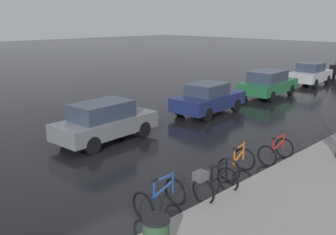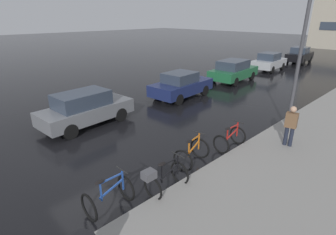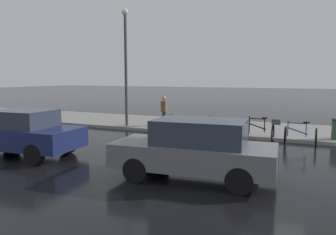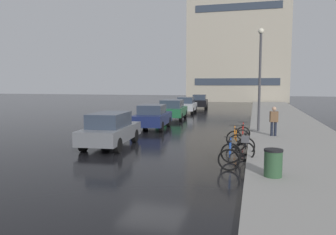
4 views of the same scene
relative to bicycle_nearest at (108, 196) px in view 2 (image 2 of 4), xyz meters
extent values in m
plane|color=black|center=(-3.05, 0.90, -0.41)|extent=(140.00, 140.00, 0.00)
torus|color=black|center=(-0.01, 0.54, -0.04)|extent=(0.74, 0.07, 0.74)
torus|color=black|center=(0.01, -0.55, -0.04)|extent=(0.74, 0.07, 0.74)
cube|color=#234CA8|center=(0.00, -0.19, 0.23)|extent=(0.04, 0.04, 0.53)
cube|color=#234CA8|center=(-0.01, 0.46, 0.25)|extent=(0.04, 0.04, 0.58)
cube|color=#234CA8|center=(0.00, 0.13, 0.48)|extent=(0.05, 0.66, 0.04)
cube|color=#234CA8|center=(0.00, 0.11, 0.17)|extent=(0.05, 0.74, 0.27)
ellipsoid|color=black|center=(0.00, -0.19, 0.52)|extent=(0.14, 0.26, 0.07)
cylinder|color=black|center=(-0.01, 0.46, 0.56)|extent=(0.50, 0.04, 0.03)
torus|color=black|center=(0.49, 2.10, -0.04)|extent=(0.73, 0.06, 0.72)
torus|color=black|center=(0.48, 1.07, -0.04)|extent=(0.73, 0.06, 0.72)
cube|color=black|center=(0.48, 1.40, 0.24)|extent=(0.04, 0.04, 0.57)
cube|color=black|center=(0.49, 2.02, 0.26)|extent=(0.04, 0.04, 0.61)
cube|color=black|center=(0.48, 1.71, 0.51)|extent=(0.04, 0.62, 0.04)
cube|color=black|center=(0.48, 1.69, 0.18)|extent=(0.04, 0.70, 0.26)
ellipsoid|color=black|center=(0.48, 1.40, 0.55)|extent=(0.14, 0.26, 0.07)
cylinder|color=black|center=(0.49, 2.02, 0.59)|extent=(0.50, 0.03, 0.03)
cube|color=#4C4C51|center=(0.48, 0.95, 0.42)|extent=(0.28, 0.34, 0.22)
torus|color=black|center=(-0.07, 3.70, -0.03)|extent=(0.75, 0.18, 0.75)
torus|color=black|center=(0.10, 2.67, -0.03)|extent=(0.75, 0.18, 0.75)
cube|color=orange|center=(0.04, 3.00, 0.23)|extent=(0.04, 0.04, 0.52)
cube|color=orange|center=(-0.06, 3.62, 0.27)|extent=(0.04, 0.04, 0.60)
cube|color=orange|center=(-0.01, 3.31, 0.49)|extent=(0.14, 0.63, 0.04)
cube|color=orange|center=(0.00, 3.29, 0.17)|extent=(0.15, 0.71, 0.26)
ellipsoid|color=black|center=(0.04, 3.00, 0.52)|extent=(0.18, 0.28, 0.07)
cylinder|color=black|center=(-0.06, 3.62, 0.59)|extent=(0.50, 0.11, 0.03)
torus|color=black|center=(0.26, 5.60, -0.06)|extent=(0.70, 0.06, 0.70)
torus|color=black|center=(0.25, 4.51, -0.06)|extent=(0.70, 0.06, 0.70)
cube|color=red|center=(0.26, 4.86, 0.19)|extent=(0.04, 0.04, 0.48)
cube|color=red|center=(0.26, 5.52, 0.23)|extent=(0.04, 0.04, 0.57)
cube|color=red|center=(0.26, 5.19, 0.43)|extent=(0.04, 0.66, 0.04)
cube|color=red|center=(0.26, 5.16, 0.14)|extent=(0.04, 0.75, 0.27)
ellipsoid|color=black|center=(0.26, 4.86, 0.46)|extent=(0.14, 0.26, 0.07)
cylinder|color=black|center=(0.26, 5.52, 0.53)|extent=(0.50, 0.03, 0.03)
cube|color=slate|center=(-5.52, 2.35, 0.22)|extent=(2.04, 4.25, 0.62)
cube|color=#2D3847|center=(-5.51, 2.19, 0.85)|extent=(1.58, 2.39, 0.63)
cylinder|color=black|center=(-6.38, 3.57, -0.09)|extent=(0.27, 0.66, 0.64)
cylinder|color=black|center=(-4.87, 3.69, -0.09)|extent=(0.27, 0.66, 0.64)
cylinder|color=black|center=(-6.18, 1.02, -0.09)|extent=(0.27, 0.66, 0.64)
cylinder|color=black|center=(-4.67, 1.14, -0.09)|extent=(0.27, 0.66, 0.64)
cube|color=navy|center=(-5.48, 8.53, 0.24)|extent=(2.14, 4.22, 0.66)
cube|color=#2D3847|center=(-5.47, 8.37, 0.86)|extent=(1.64, 1.98, 0.57)
cylinder|color=black|center=(-6.39, 9.73, -0.09)|extent=(0.27, 0.66, 0.64)
cylinder|color=black|center=(-4.77, 9.86, -0.09)|extent=(0.27, 0.66, 0.64)
cylinder|color=black|center=(-6.19, 7.20, -0.09)|extent=(0.27, 0.66, 0.64)
cylinder|color=black|center=(-4.57, 7.33, -0.09)|extent=(0.27, 0.66, 0.64)
cube|color=#1E6038|center=(-5.64, 14.41, 0.24)|extent=(2.29, 4.44, 0.64)
cube|color=#2D3847|center=(-5.63, 14.24, 0.87)|extent=(1.78, 2.49, 0.62)
cylinder|color=black|center=(-6.62, 15.66, -0.09)|extent=(0.27, 0.66, 0.64)
cylinder|color=black|center=(-4.88, 15.81, -0.09)|extent=(0.27, 0.66, 0.64)
cylinder|color=black|center=(-6.41, 13.01, -0.09)|extent=(0.27, 0.66, 0.64)
cylinder|color=black|center=(-4.66, 13.15, -0.09)|extent=(0.27, 0.66, 0.64)
cube|color=#B2B5BA|center=(-5.71, 20.27, 0.24)|extent=(1.96, 3.84, 0.66)
cube|color=#2D3847|center=(-5.70, 20.12, 0.88)|extent=(1.54, 1.94, 0.60)
cylinder|color=black|center=(-6.55, 21.38, -0.09)|extent=(0.26, 0.65, 0.64)
cylinder|color=black|center=(-5.00, 21.47, -0.09)|extent=(0.26, 0.65, 0.64)
cylinder|color=black|center=(-6.41, 19.06, -0.09)|extent=(0.26, 0.65, 0.64)
cylinder|color=black|center=(-4.87, 19.15, -0.09)|extent=(0.26, 0.65, 0.64)
cube|color=black|center=(-5.38, 26.31, 0.27)|extent=(2.08, 4.14, 0.72)
cube|color=#2D3847|center=(-5.37, 26.16, 0.93)|extent=(1.58, 1.98, 0.59)
cylinder|color=black|center=(-6.25, 27.48, -0.09)|extent=(0.28, 0.66, 0.64)
cylinder|color=black|center=(-4.73, 27.62, -0.09)|extent=(0.28, 0.66, 0.64)
cylinder|color=black|center=(-6.03, 25.01, -0.09)|extent=(0.28, 0.66, 0.64)
cylinder|color=black|center=(-4.51, 25.14, -0.09)|extent=(0.28, 0.66, 0.64)
cylinder|color=#1E2333|center=(1.69, 6.57, 0.03)|extent=(0.14, 0.14, 0.88)
cylinder|color=#1E2333|center=(1.86, 6.60, 0.03)|extent=(0.14, 0.14, 0.88)
cube|color=brown|center=(1.77, 6.59, 0.74)|extent=(0.44, 0.31, 0.55)
sphere|color=tan|center=(1.77, 6.59, 1.16)|extent=(0.22, 0.22, 0.22)
cylinder|color=#424247|center=(1.03, 8.36, 2.44)|extent=(0.14, 0.14, 5.70)
camera|label=1|loc=(6.06, -5.69, 4.24)|focal=40.00mm
camera|label=2|loc=(4.96, -2.70, 4.28)|focal=28.00mm
camera|label=3|loc=(-13.32, -0.45, 2.24)|focal=35.00mm
camera|label=4|loc=(0.77, -11.24, 2.44)|focal=35.00mm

